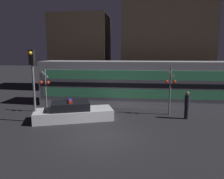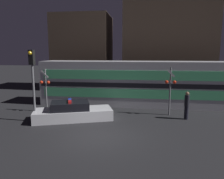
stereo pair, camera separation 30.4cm
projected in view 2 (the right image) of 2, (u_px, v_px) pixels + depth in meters
name	position (u px, v px, depth m)	size (l,w,h in m)	color
ground_plane	(98.00, 136.00, 11.37)	(120.00, 120.00, 0.00)	black
train	(142.00, 83.00, 18.10)	(16.69, 2.86, 3.61)	silver
police_car	(73.00, 112.00, 14.16)	(5.27, 3.29, 1.31)	silver
pedestrian	(187.00, 105.00, 14.12)	(0.31, 0.31, 1.82)	black
crossing_signal_near	(170.00, 87.00, 14.89)	(0.76, 0.30, 3.34)	slate
crossing_signal_far	(45.00, 87.00, 15.80)	(0.76, 0.30, 3.14)	slate
traffic_light_corner	(32.00, 72.00, 13.31)	(0.30, 0.46, 4.47)	slate
building_left	(84.00, 53.00, 26.33)	(6.39, 5.51, 8.60)	brown
building_center	(167.00, 46.00, 24.71)	(9.74, 5.23, 10.19)	brown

